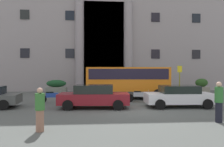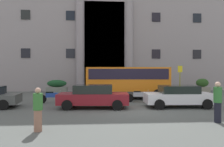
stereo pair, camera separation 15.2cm
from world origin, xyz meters
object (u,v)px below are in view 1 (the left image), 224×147
at_px(parked_sedan_second, 179,96).
at_px(motorcycle_near_kerb, 139,96).
at_px(hedge_planter_far_east, 56,87).
at_px(pedestrian_woman_dark_dress, 219,102).
at_px(scooter_by_planter, 184,96).
at_px(orange_minibus, 128,80).
at_px(motorcycle_far_end, 52,97).
at_px(pedestrian_man_crossing, 40,109).
at_px(bus_stop_sign, 180,77).
at_px(parked_compact_extra, 94,96).
at_px(hedge_planter_east, 146,87).
at_px(hedge_planter_entrance_left, 202,86).

distance_m(parked_sedan_second, motorcycle_near_kerb, 3.23).
distance_m(hedge_planter_far_east, pedestrian_woman_dark_dress, 17.18).
bearing_deg(pedestrian_woman_dark_dress, scooter_by_planter, 45.03).
height_order(orange_minibus, hedge_planter_far_east, orange_minibus).
xyz_separation_m(motorcycle_far_end, pedestrian_man_crossing, (0.94, -7.74, 0.38)).
relative_size(bus_stop_sign, parked_compact_extra, 0.63).
relative_size(orange_minibus, parked_compact_extra, 1.55).
xyz_separation_m(motorcycle_near_kerb, pedestrian_man_crossing, (-5.45, -7.70, 0.38)).
height_order(hedge_planter_far_east, motorcycle_far_end, hedge_planter_far_east).
relative_size(hedge_planter_east, parked_sedan_second, 0.43).
bearing_deg(motorcycle_far_end, hedge_planter_far_east, 90.90).
bearing_deg(bus_stop_sign, parked_compact_extra, -141.48).
xyz_separation_m(hedge_planter_entrance_left, motorcycle_near_kerb, (-8.36, -7.02, -0.27)).
xyz_separation_m(scooter_by_planter, pedestrian_man_crossing, (-8.75, -7.39, 0.38)).
relative_size(hedge_planter_far_east, motorcycle_far_end, 1.07).
bearing_deg(motorcycle_far_end, parked_compact_extra, -44.75).
relative_size(bus_stop_sign, motorcycle_near_kerb, 1.36).
bearing_deg(hedge_planter_entrance_left, scooter_by_planter, -124.59).
bearing_deg(pedestrian_woman_dark_dress, pedestrian_man_crossing, 151.41).
relative_size(bus_stop_sign, pedestrian_man_crossing, 1.69).
height_order(hedge_planter_far_east, hedge_planter_east, hedge_planter_far_east).
distance_m(hedge_planter_far_east, pedestrian_man_crossing, 15.35).
xyz_separation_m(parked_sedan_second, pedestrian_man_crossing, (-7.49, -5.21, 0.12)).
bearing_deg(parked_sedan_second, hedge_planter_east, 91.55).
bearing_deg(pedestrian_man_crossing, hedge_planter_east, 140.18).
height_order(hedge_planter_far_east, parked_compact_extra, parked_compact_extra).
height_order(hedge_planter_east, motorcycle_near_kerb, hedge_planter_east).
bearing_deg(scooter_by_planter, hedge_planter_east, 87.15).
relative_size(hedge_planter_far_east, pedestrian_man_crossing, 1.28).
bearing_deg(scooter_by_planter, motorcycle_near_kerb, 163.22).
distance_m(bus_stop_sign, parked_sedan_second, 7.09).
xyz_separation_m(motorcycle_far_end, motorcycle_near_kerb, (6.38, -0.04, 0.00)).
relative_size(bus_stop_sign, hedge_planter_entrance_left, 1.86).
height_order(scooter_by_planter, motorcycle_near_kerb, same).
height_order(orange_minibus, motorcycle_near_kerb, orange_minibus).
xyz_separation_m(bus_stop_sign, pedestrian_woman_dark_dress, (-2.52, -10.83, -0.80)).
height_order(hedge_planter_entrance_left, scooter_by_planter, hedge_planter_entrance_left).
height_order(parked_compact_extra, scooter_by_planter, parked_compact_extra).
bearing_deg(hedge_planter_east, bus_stop_sign, -51.14).
xyz_separation_m(scooter_by_planter, motorcycle_near_kerb, (-3.30, 0.31, 0.00)).
bearing_deg(bus_stop_sign, parked_sedan_second, -112.13).
bearing_deg(hedge_planter_entrance_left, hedge_planter_east, 179.05).
xyz_separation_m(hedge_planter_entrance_left, parked_sedan_second, (-6.31, -9.51, -0.01)).
relative_size(hedge_planter_far_east, parked_compact_extra, 0.48).
xyz_separation_m(pedestrian_man_crossing, pedestrian_woman_dark_dress, (7.62, 0.87, 0.09)).
bearing_deg(orange_minibus, hedge_planter_far_east, 146.21).
distance_m(parked_sedan_second, pedestrian_man_crossing, 9.13).
relative_size(motorcycle_far_end, motorcycle_near_kerb, 0.96).
bearing_deg(hedge_planter_east, orange_minibus, -118.96).
bearing_deg(hedge_planter_far_east, hedge_planter_entrance_left, -1.93).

